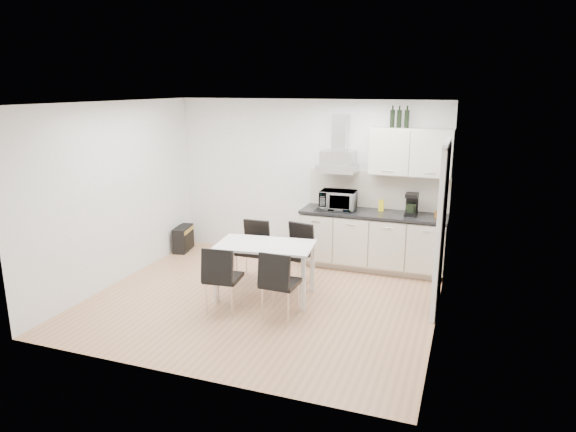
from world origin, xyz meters
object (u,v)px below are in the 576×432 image
Objects in this scene: chair_far_right at (294,255)px; floor_speaker at (293,248)px; dining_table at (265,251)px; guitar_amp at (183,238)px; kitchenette at (376,217)px; chair_near_left at (223,278)px; chair_far_left at (252,252)px; chair_near_right at (280,284)px.

chair_far_right is 1.33m from floor_speaker.
guitar_amp is at bearing 140.29° from dining_table.
floor_speaker is at bearing 90.61° from dining_table.
kitchenette is 9.39× the size of floor_speaker.
chair_near_left is (-0.55, -1.17, 0.00)m from chair_far_right.
guitar_amp is at bearing -149.49° from floor_speaker.
chair_far_left is at bearing 88.91° from chair_near_left.
chair_far_right is at bearing 59.23° from chair_near_left.
kitchenette reaches higher than chair_far_right.
dining_table reaches higher than floor_speaker.
chair_near_right reaches higher than floor_speaker.
guitar_amp is (-2.12, 1.40, -0.44)m from dining_table.
dining_table is 2.58m from guitar_amp.
chair_near_right is 3.28× the size of floor_speaker.
dining_table is 2.48× the size of guitar_amp.
dining_table is at bearing -44.32° from guitar_amp.
dining_table is 0.72m from chair_near_left.
guitar_amp is at bearing -7.34° from chair_far_right.
floor_speaker is (1.90, 0.38, -0.08)m from guitar_amp.
chair_near_left is 2.41m from floor_speaker.
chair_far_left is 1.00× the size of chair_far_right.
chair_far_left is (-1.60, -1.12, -0.39)m from kitchenette.
chair_far_left is at bearing -38.90° from guitar_amp.
chair_near_left is 1.00× the size of chair_near_right.
chair_far_left reaches higher than floor_speaker.
chair_far_left is 1.62× the size of guitar_amp.
chair_near_left is (0.09, -1.10, 0.00)m from chair_far_left.
chair_far_right is at bearing -30.61° from guitar_amp.
kitchenette reaches higher than floor_speaker.
guitar_amp is 2.03× the size of floor_speaker.
dining_table is (-1.19, -1.61, -0.17)m from kitchenette.
chair_near_left is 0.75m from chair_near_right.
guitar_amp is at bearing 145.01° from chair_near_right.
dining_table is 1.54× the size of chair_far_left.
kitchenette is 2.31m from chair_near_right.
guitar_amp is at bearing -28.20° from chair_far_left.
kitchenette is 2.86× the size of chair_far_right.
dining_table is at bearing 80.71° from chair_far_right.
dining_table is 0.68m from chair_far_left.
kitchenette is at bearing -120.21° from chair_far_right.
chair_far_left is at bearing 131.29° from chair_near_right.
dining_table is 1.54× the size of chair_far_right.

